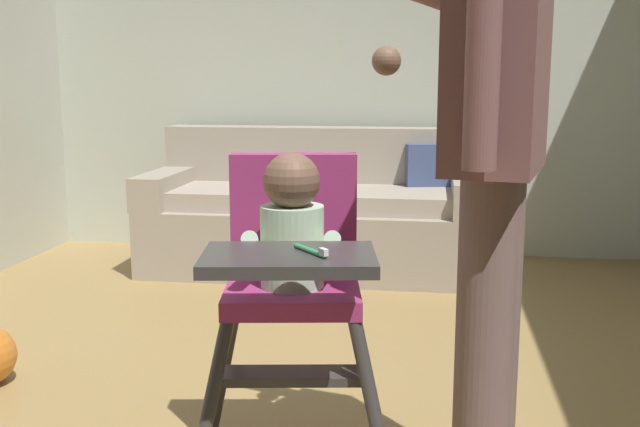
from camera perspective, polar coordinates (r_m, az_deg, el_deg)
wall_far at (r=5.07m, az=1.94°, el=11.43°), size 4.84×0.06×2.55m
couch at (r=4.65m, az=-0.24°, el=-0.13°), size 2.06×0.86×0.86m
high_chair at (r=2.03m, az=-2.11°, el=-3.51°), size 0.69×0.79×0.98m
adult_standing at (r=1.84m, az=13.02°, el=3.70°), size 0.51×0.57×1.70m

